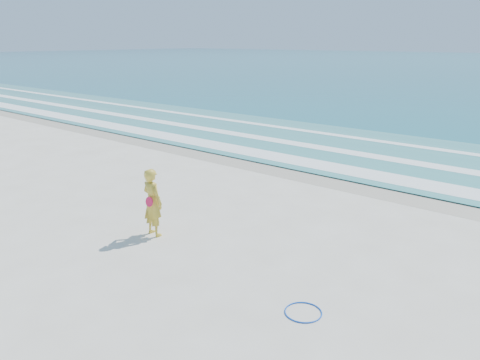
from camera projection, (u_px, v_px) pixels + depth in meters
The scene contains 8 objects.
ground at pixel (135, 252), 11.79m from camera, with size 400.00×400.00×0.00m, color silver.
wet_sand at pixel (319, 176), 18.41m from camera, with size 400.00×2.40×0.00m, color #B2A893.
shallow at pixel (373, 152), 22.08m from camera, with size 400.00×10.00×0.01m, color #59B7AD.
foam_near at pixel (335, 168), 19.35m from camera, with size 400.00×1.40×0.01m, color white.
foam_mid at pixel (366, 155), 21.49m from camera, with size 400.00×0.90×0.01m, color white.
foam_far at pixel (394, 143), 23.92m from camera, with size 400.00×0.60×0.01m, color white.
hoop at pixel (303, 312), 9.17m from camera, with size 0.74×0.74×0.03m, color blue.
woman at pixel (153, 202), 12.59m from camera, with size 0.71×0.50×1.88m.
Camera 1 is at (8.92, -6.58, 5.15)m, focal length 35.00 mm.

